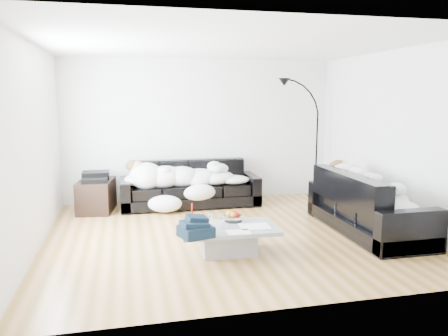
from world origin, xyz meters
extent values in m
plane|color=olive|center=(0.00, 0.00, 0.00)|extent=(5.00, 5.00, 0.00)
cube|color=silver|center=(0.00, 2.25, 1.30)|extent=(5.00, 0.02, 2.60)
cube|color=silver|center=(-2.50, 0.00, 1.30)|extent=(0.02, 4.50, 2.60)
cube|color=silver|center=(2.50, 0.00, 1.30)|extent=(0.02, 4.50, 2.60)
plane|color=white|center=(0.00, 0.00, 2.60)|extent=(5.00, 5.00, 0.00)
cube|color=black|center=(-0.29, 1.74, 0.39)|extent=(2.41, 0.83, 0.79)
cube|color=black|center=(1.97, -0.32, 0.43)|extent=(0.91, 2.12, 0.86)
ellipsoid|color=#0A472B|center=(1.91, 0.34, 0.72)|extent=(0.42, 0.38, 0.20)
cube|color=#939699|center=(-0.18, -0.75, 0.17)|extent=(1.20, 0.72, 0.34)
cylinder|color=white|center=(-0.07, -0.54, 0.42)|extent=(0.25, 0.25, 0.14)
cylinder|color=white|center=(-0.39, -0.63, 0.42)|extent=(0.09, 0.09, 0.16)
cylinder|color=white|center=(-0.52, -0.70, 0.44)|extent=(0.08, 0.08, 0.18)
cylinder|color=white|center=(-0.27, -0.81, 0.43)|extent=(0.09, 0.09, 0.17)
cylinder|color=maroon|center=(-0.59, -0.51, 0.47)|extent=(0.05, 0.05, 0.24)
cylinder|color=maroon|center=(-0.59, -0.49, 0.47)|extent=(0.05, 0.05, 0.25)
cube|color=silver|center=(0.13, -0.82, 0.35)|extent=(0.39, 0.31, 0.01)
cube|color=silver|center=(-0.12, -1.00, 0.35)|extent=(0.28, 0.21, 0.01)
cube|color=black|center=(-1.89, 1.72, 0.27)|extent=(0.65, 0.85, 0.54)
cube|color=black|center=(-1.89, 1.72, 0.60)|extent=(0.44, 0.34, 0.13)
camera|label=1|loc=(-1.38, -5.77, 1.92)|focal=35.00mm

